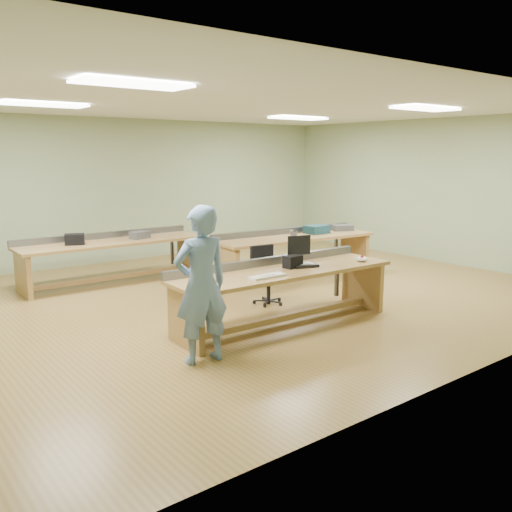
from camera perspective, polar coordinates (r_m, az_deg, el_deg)
name	(u,v)px	position (r m, az deg, el deg)	size (l,w,h in m)	color
floor	(243,296)	(8.81, -1.33, -4.19)	(10.00, 10.00, 0.00)	olive
ceiling	(243,105)	(8.54, -1.42, 15.65)	(10.00, 10.00, 0.00)	silver
wall_back	(133,190)	(11.99, -12.86, 6.79)	(10.00, 0.04, 3.00)	#94A47C
wall_front	(481,232)	(5.85, 22.58, 2.39)	(10.00, 0.04, 3.00)	#94A47C
wall_right	(432,190)	(12.18, 18.06, 6.59)	(0.04, 8.00, 3.00)	#94A47C
fluor_panels	(243,107)	(8.54, -1.42, 15.45)	(6.20, 3.50, 0.03)	white
workbench_front	(283,283)	(7.25, 2.84, -2.86)	(3.23, 0.94, 0.86)	#AF894A
workbench_mid	(294,246)	(10.18, 4.06, 1.07)	(3.24, 1.11, 0.86)	#AF894A
workbench_back	(112,251)	(9.95, -14.89, 0.52)	(3.28, 0.89, 0.86)	#AF894A
person	(201,285)	(5.88, -5.79, -3.06)	(0.63, 0.42, 1.74)	#667DA7
laptop_base	(303,265)	(7.42, 5.01, -0.95)	(0.35, 0.28, 0.04)	black
laptop_screen	(299,245)	(7.50, 4.56, 1.14)	(0.35, 0.02, 0.27)	black
keyboard	(267,276)	(6.74, 1.20, -2.15)	(0.49, 0.16, 0.03)	beige
trackball_mouse	(362,259)	(7.87, 11.06, -0.31)	(0.15, 0.17, 0.07)	white
camera_bag	(293,262)	(7.31, 3.89, -0.60)	(0.24, 0.16, 0.17)	black
task_chair	(267,283)	(8.30, 1.17, -2.81)	(0.53, 0.53, 0.88)	black
parts_bin_teal	(317,229)	(10.56, 6.40, 2.81)	(0.44, 0.33, 0.15)	#143842
parts_bin_grey	(342,228)	(11.02, 9.06, 2.97)	(0.41, 0.26, 0.11)	#3D3D40
mug	(294,234)	(10.03, 4.00, 2.30)	(0.13, 0.13, 0.11)	#3D3D40
drinks_can	(292,233)	(10.08, 3.76, 2.41)	(0.07, 0.07, 0.13)	silver
storage_box_back	(75,239)	(9.66, -18.55, 1.68)	(0.32, 0.23, 0.18)	black
tray_back	(140,235)	(10.06, -12.14, 2.18)	(0.32, 0.23, 0.13)	#3D3D40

